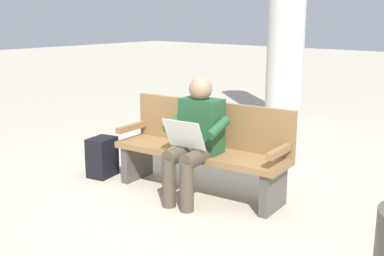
# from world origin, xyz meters

# --- Properties ---
(ground_plane) EXTENTS (40.00, 40.00, 0.00)m
(ground_plane) POSITION_xyz_m (0.00, 0.00, 0.00)
(ground_plane) COLOR #B7AD99
(bench_near) EXTENTS (1.84, 0.67, 0.90)m
(bench_near) POSITION_xyz_m (0.01, -0.07, 0.46)
(bench_near) COLOR olive
(bench_near) RESTS_ON ground
(person_seated) EXTENTS (0.60, 0.60, 1.18)m
(person_seated) POSITION_xyz_m (-0.07, 0.15, 0.63)
(person_seated) COLOR #23512D
(person_seated) RESTS_ON ground
(backpack) EXTENTS (0.32, 0.35, 0.43)m
(backpack) POSITION_xyz_m (1.16, 0.28, 0.21)
(backpack) COLOR black
(backpack) RESTS_ON ground
(support_pillar) EXTENTS (0.60, 0.60, 3.50)m
(support_pillar) POSITION_xyz_m (1.08, -3.54, 1.75)
(support_pillar) COLOR beige
(support_pillar) RESTS_ON ground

